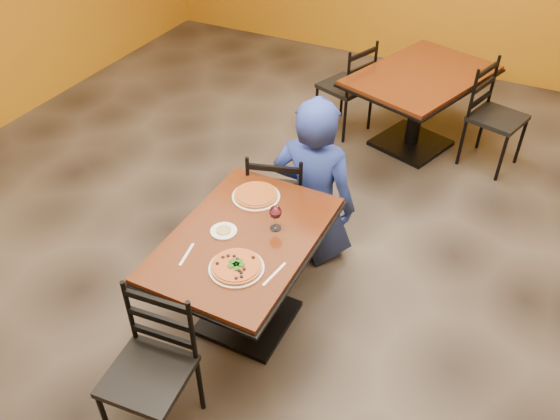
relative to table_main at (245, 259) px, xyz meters
The scene contains 17 objects.
floor 0.75m from the table_main, 90.00° to the left, with size 7.00×8.00×0.01m, color black.
table_main is the anchor object (origin of this frame).
table_second 2.66m from the table_main, 82.39° to the left, with size 1.31×1.58×0.75m.
chair_main_near 0.91m from the table_main, 95.20° to the right, with size 0.41×0.41×0.90m, color black, non-canonical shape.
chair_main_far 0.81m from the table_main, 101.78° to the left, with size 0.40×0.40×0.89m, color black, non-canonical shape.
chair_second_left 2.66m from the table_main, 97.95° to the left, with size 0.42×0.42×0.92m, color black, non-canonical shape.
chair_second_right 2.85m from the table_main, 67.86° to the left, with size 0.42×0.42×0.94m, color black, non-canonical shape.
diner 0.86m from the table_main, 84.39° to the left, with size 0.63×0.41×1.28m, color navy.
plate_main 0.34m from the table_main, 69.18° to the right, with size 0.31×0.31×0.01m, color white.
pizza_main 0.35m from the table_main, 69.18° to the right, with size 0.28×0.28×0.02m, color maroon.
plate_far 0.43m from the table_main, 107.54° to the left, with size 0.31×0.31×0.01m, color white.
pizza_far 0.44m from the table_main, 107.54° to the left, with size 0.28×0.28×0.02m, color #B46922.
side_plate 0.24m from the table_main, 169.39° to the right, with size 0.16×0.16×0.01m, color white.
dip 0.24m from the table_main, 169.39° to the right, with size 0.09×0.09×0.01m, color tan.
wine_glass 0.35m from the table_main, 46.21° to the left, with size 0.08×0.08×0.18m, color white, non-canonical shape.
fork 0.41m from the table_main, 126.29° to the right, with size 0.01×0.19×0.00m, color silver.
knife 0.42m from the table_main, 33.94° to the right, with size 0.01×0.21×0.00m, color silver.
Camera 1 is at (1.31, -2.65, 2.95)m, focal length 36.17 mm.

